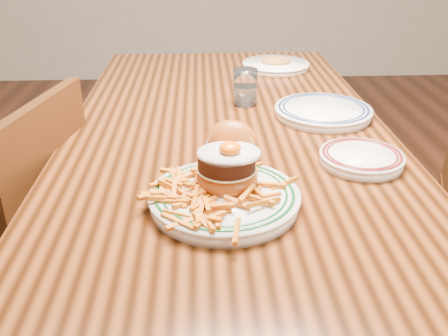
{
  "coord_description": "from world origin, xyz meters",
  "views": [
    {
      "loc": [
        -0.07,
        -1.26,
        1.25
      ],
      "look_at": [
        -0.03,
        -0.42,
        0.83
      ],
      "focal_mm": 40.0,
      "sensor_mm": 36.0,
      "label": 1
    }
  ],
  "objects_px": {
    "main_plate": "(225,184)",
    "chair_left": "(20,247)",
    "side_plate": "(361,157)",
    "table": "(228,154)"
  },
  "relations": [
    {
      "from": "chair_left",
      "to": "main_plate",
      "type": "xyz_separation_m",
      "value": [
        0.53,
        -0.26,
        0.32
      ]
    },
    {
      "from": "table",
      "to": "side_plate",
      "type": "bearing_deg",
      "value": -42.11
    },
    {
      "from": "chair_left",
      "to": "side_plate",
      "type": "distance_m",
      "value": 0.9
    },
    {
      "from": "chair_left",
      "to": "side_plate",
      "type": "height_order",
      "value": "chair_left"
    },
    {
      "from": "main_plate",
      "to": "side_plate",
      "type": "bearing_deg",
      "value": 35.55
    },
    {
      "from": "main_plate",
      "to": "chair_left",
      "type": "bearing_deg",
      "value": 163.78
    },
    {
      "from": "main_plate",
      "to": "side_plate",
      "type": "height_order",
      "value": "main_plate"
    },
    {
      "from": "table",
      "to": "chair_left",
      "type": "bearing_deg",
      "value": -165.01
    },
    {
      "from": "chair_left",
      "to": "side_plate",
      "type": "relative_size",
      "value": 4.66
    },
    {
      "from": "chair_left",
      "to": "side_plate",
      "type": "bearing_deg",
      "value": 4.94
    }
  ]
}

